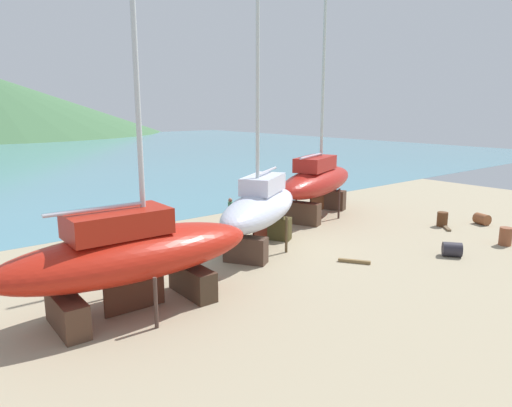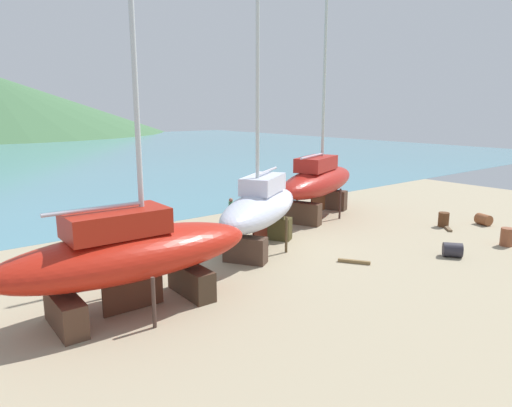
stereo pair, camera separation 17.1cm
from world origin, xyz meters
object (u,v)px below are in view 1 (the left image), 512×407
(sailboat_small_center, at_px, (132,254))
(barrel_blue_faded, at_px, (442,219))
(barrel_rust_near, at_px, (482,219))
(barrel_tipped_center, at_px, (505,236))
(sailboat_far_slipway, at_px, (317,181))
(barrel_rust_far, at_px, (452,249))
(sailboat_large_starboard, at_px, (260,208))
(worker, at_px, (230,213))

(sailboat_small_center, bearing_deg, barrel_blue_faded, -0.49)
(barrel_rust_near, distance_m, barrel_tipped_center, 4.11)
(barrel_rust_near, bearing_deg, sailboat_small_center, 175.04)
(barrel_rust_near, bearing_deg, sailboat_far_slipway, 128.23)
(barrel_tipped_center, bearing_deg, barrel_rust_far, 168.39)
(sailboat_large_starboard, bearing_deg, barrel_rust_near, 129.99)
(barrel_blue_faded, distance_m, barrel_tipped_center, 3.92)
(sailboat_far_slipway, relative_size, worker, 8.59)
(worker, distance_m, barrel_rust_far, 10.99)
(sailboat_far_slipway, height_order, barrel_blue_faded, sailboat_far_slipway)
(worker, distance_m, barrel_rust_near, 14.10)
(barrel_rust_far, bearing_deg, sailboat_far_slipway, 83.49)
(sailboat_far_slipway, bearing_deg, barrel_blue_faded, -81.84)
(barrel_rust_near, bearing_deg, barrel_blue_faded, 150.90)
(sailboat_large_starboard, height_order, barrel_blue_faded, sailboat_large_starboard)
(sailboat_small_center, bearing_deg, barrel_rust_near, -3.70)
(sailboat_far_slipway, distance_m, barrel_rust_far, 9.35)
(worker, height_order, barrel_blue_faded, worker)
(worker, distance_m, barrel_tipped_center, 13.53)
(barrel_tipped_center, bearing_deg, worker, 128.58)
(barrel_rust_near, xyz_separation_m, barrel_blue_faded, (-2.13, 1.19, 0.09))
(sailboat_large_starboard, bearing_deg, barrel_tipped_center, 112.67)
(sailboat_far_slipway, xyz_separation_m, barrel_rust_near, (5.72, -7.26, -1.84))
(sailboat_large_starboard, xyz_separation_m, barrel_blue_faded, (10.50, -3.07, -1.56))
(sailboat_small_center, distance_m, barrel_tipped_center, 17.41)
(barrel_blue_faded, xyz_separation_m, barrel_tipped_center, (-1.05, -3.78, 0.03))
(sailboat_small_center, bearing_deg, worker, 37.99)
(worker, xyz_separation_m, barrel_blue_faded, (9.48, -6.79, -0.50))
(barrel_rust_near, relative_size, barrel_tipped_center, 0.92)
(sailboat_large_starboard, distance_m, worker, 4.00)
(barrel_rust_near, bearing_deg, barrel_rust_far, -164.63)
(sailboat_far_slipway, distance_m, worker, 6.07)
(sailboat_small_center, distance_m, barrel_blue_faded, 17.92)
(barrel_rust_near, relative_size, barrel_blue_faded, 0.99)
(sailboat_far_slipway, distance_m, barrel_rust_near, 9.42)
(sailboat_far_slipway, relative_size, barrel_rust_far, 18.81)
(sailboat_small_center, bearing_deg, sailboat_large_starboard, 20.19)
(worker, xyz_separation_m, barrel_tipped_center, (8.43, -10.57, -0.47))
(sailboat_large_starboard, xyz_separation_m, barrel_tipped_center, (9.44, -6.85, -1.53))
(worker, height_order, barrel_tipped_center, worker)
(sailboat_small_center, bearing_deg, barrel_rust_far, -13.93)
(sailboat_large_starboard, xyz_separation_m, worker, (1.01, 3.72, -1.06))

